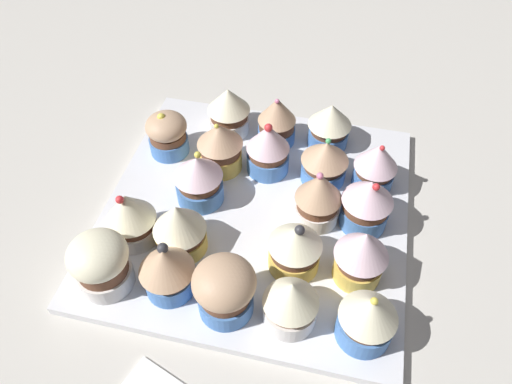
% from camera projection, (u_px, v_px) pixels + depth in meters
% --- Properties ---
extents(ground_plane, '(1.80, 1.80, 0.03)m').
position_uv_depth(ground_plane, '(256.00, 221.00, 0.64)').
color(ground_plane, beige).
extents(baking_tray, '(0.38, 0.38, 0.01)m').
position_uv_depth(baking_tray, '(256.00, 211.00, 0.62)').
color(baking_tray, silver).
rests_on(baking_tray, ground_plane).
extents(cupcake_0, '(0.06, 0.06, 0.07)m').
position_uv_depth(cupcake_0, '(368.00, 318.00, 0.48)').
color(cupcake_0, '#477AC6').
rests_on(cupcake_0, baking_tray).
extents(cupcake_1, '(0.06, 0.06, 0.08)m').
position_uv_depth(cupcake_1, '(361.00, 254.00, 0.52)').
color(cupcake_1, '#EFC651').
rests_on(cupcake_1, baking_tray).
extents(cupcake_2, '(0.06, 0.06, 0.08)m').
position_uv_depth(cupcake_2, '(367.00, 203.00, 0.57)').
color(cupcake_2, '#477AC6').
rests_on(cupcake_2, baking_tray).
extents(cupcake_3, '(0.06, 0.06, 0.07)m').
position_uv_depth(cupcake_3, '(376.00, 165.00, 0.62)').
color(cupcake_3, '#477AC6').
rests_on(cupcake_3, baking_tray).
extents(cupcake_4, '(0.06, 0.06, 0.07)m').
position_uv_depth(cupcake_4, '(291.00, 302.00, 0.49)').
color(cupcake_4, white).
rests_on(cupcake_4, baking_tray).
extents(cupcake_5, '(0.06, 0.06, 0.07)m').
position_uv_depth(cupcake_5, '(295.00, 247.00, 0.53)').
color(cupcake_5, '#EFC651').
rests_on(cupcake_5, baking_tray).
extents(cupcake_6, '(0.06, 0.06, 0.08)m').
position_uv_depth(cupcake_6, '(318.00, 198.00, 0.58)').
color(cupcake_6, white).
rests_on(cupcake_6, baking_tray).
extents(cupcake_7, '(0.06, 0.06, 0.07)m').
position_uv_depth(cupcake_7, '(325.00, 161.00, 0.63)').
color(cupcake_7, '#477AC6').
rests_on(cupcake_7, baking_tray).
extents(cupcake_8, '(0.06, 0.06, 0.07)m').
position_uv_depth(cupcake_8, '(330.00, 124.00, 0.67)').
color(cupcake_8, '#477AC6').
rests_on(cupcake_8, baking_tray).
extents(cupcake_9, '(0.07, 0.07, 0.07)m').
position_uv_depth(cupcake_9, '(228.00, 290.00, 0.49)').
color(cupcake_9, '#477AC6').
rests_on(cupcake_9, baking_tray).
extents(cupcake_10, '(0.06, 0.06, 0.08)m').
position_uv_depth(cupcake_10, '(268.00, 148.00, 0.63)').
color(cupcake_10, '#477AC6').
rests_on(cupcake_10, baking_tray).
extents(cupcake_11, '(0.05, 0.05, 0.08)m').
position_uv_depth(cupcake_11, '(280.00, 121.00, 0.67)').
color(cupcake_11, '#477AC6').
rests_on(cupcake_11, baking_tray).
extents(cupcake_12, '(0.06, 0.06, 0.07)m').
position_uv_depth(cupcake_12, '(167.00, 269.00, 0.51)').
color(cupcake_12, '#477AC6').
rests_on(cupcake_12, baking_tray).
extents(cupcake_13, '(0.06, 0.06, 0.07)m').
position_uv_depth(cupcake_13, '(179.00, 227.00, 0.55)').
color(cupcake_13, '#EFC651').
rests_on(cupcake_13, baking_tray).
extents(cupcake_14, '(0.06, 0.06, 0.07)m').
position_uv_depth(cupcake_14, '(200.00, 176.00, 0.60)').
color(cupcake_14, '#477AC6').
rests_on(cupcake_14, baking_tray).
extents(cupcake_15, '(0.06, 0.06, 0.08)m').
position_uv_depth(cupcake_15, '(220.00, 146.00, 0.64)').
color(cupcake_15, '#EFC651').
rests_on(cupcake_15, baking_tray).
extents(cupcake_16, '(0.06, 0.06, 0.07)m').
position_uv_depth(cupcake_16, '(229.00, 110.00, 0.69)').
color(cupcake_16, white).
rests_on(cupcake_16, baking_tray).
extents(cupcake_17, '(0.07, 0.07, 0.07)m').
position_uv_depth(cupcake_17, '(101.00, 263.00, 0.52)').
color(cupcake_17, white).
rests_on(cupcake_17, baking_tray).
extents(cupcake_18, '(0.06, 0.06, 0.08)m').
position_uv_depth(cupcake_18, '(131.00, 216.00, 0.56)').
color(cupcake_18, white).
rests_on(cupcake_18, baking_tray).
extents(cupcake_19, '(0.06, 0.06, 0.07)m').
position_uv_depth(cupcake_19, '(167.00, 134.00, 0.66)').
color(cupcake_19, '#477AC6').
rests_on(cupcake_19, baking_tray).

